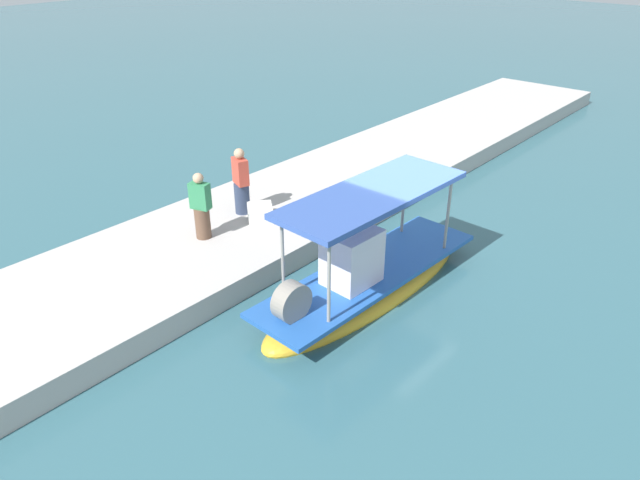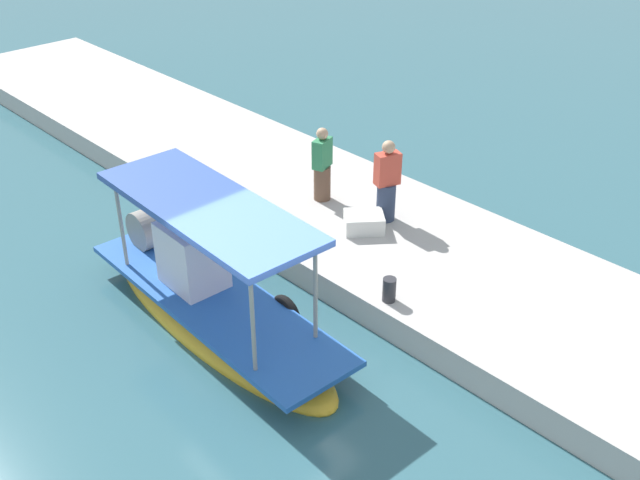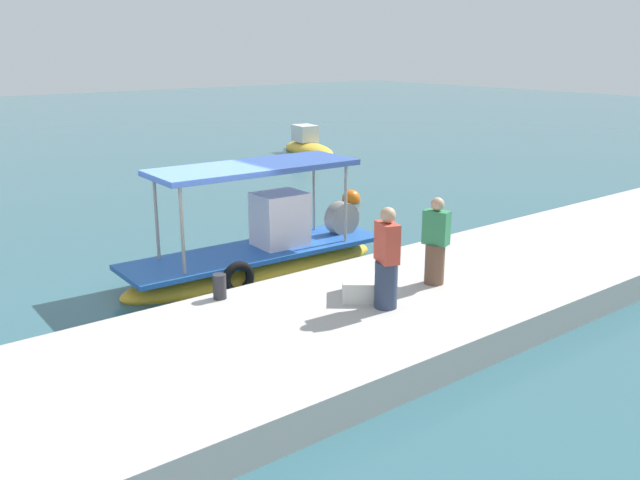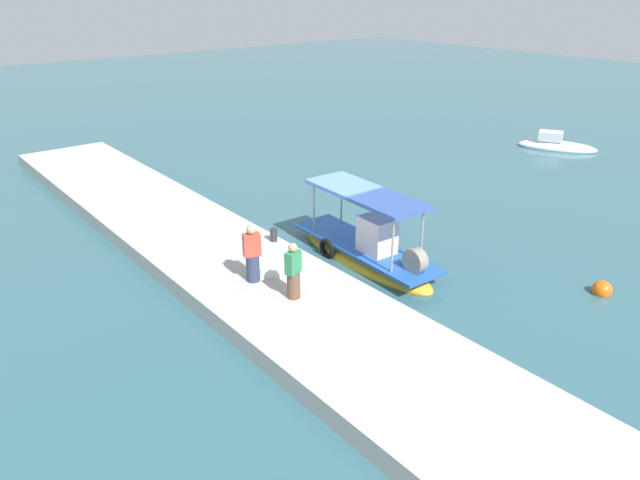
% 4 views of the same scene
% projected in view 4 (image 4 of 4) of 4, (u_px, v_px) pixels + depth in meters
% --- Properties ---
extents(ground_plane, '(120.00, 120.00, 0.00)m').
position_uv_depth(ground_plane, '(337.00, 248.00, 21.17)').
color(ground_plane, '#33606B').
extents(dock_quay, '(36.00, 4.33, 0.57)m').
position_uv_depth(dock_quay, '(242.00, 273.00, 18.79)').
color(dock_quay, '#BAB3AE').
rests_on(dock_quay, ground_plane).
extents(main_fishing_boat, '(6.37, 1.88, 2.81)m').
position_uv_depth(main_fishing_boat, '(366.00, 250.00, 20.05)').
color(main_fishing_boat, gold).
rests_on(main_fishing_boat, ground_plane).
extents(fisherman_near_bollard, '(0.47, 0.53, 1.67)m').
position_uv_depth(fisherman_near_bollard, '(293.00, 273.00, 16.47)').
color(fisherman_near_bollard, brown).
rests_on(fisherman_near_bollard, dock_quay).
extents(fisherman_by_crate, '(0.51, 0.57, 1.77)m').
position_uv_depth(fisherman_by_crate, '(252.00, 256.00, 17.38)').
color(fisherman_by_crate, '#2E3954').
rests_on(fisherman_by_crate, dock_quay).
extents(mooring_bollard, '(0.24, 0.24, 0.45)m').
position_uv_depth(mooring_bollard, '(274.00, 235.00, 20.29)').
color(mooring_bollard, '#2D2D33').
rests_on(mooring_bollard, dock_quay).
extents(cargo_crate, '(0.99, 1.01, 0.36)m').
position_uv_depth(cargo_crate, '(271.00, 269.00, 18.02)').
color(cargo_crate, silver).
rests_on(cargo_crate, dock_quay).
extents(marker_buoy, '(0.60, 0.60, 0.60)m').
position_uv_depth(marker_buoy, '(602.00, 290.00, 18.09)').
color(marker_buoy, orange).
rests_on(marker_buoy, ground_plane).
extents(moored_boat_near, '(4.47, 3.33, 1.20)m').
position_uv_depth(moored_boat_near, '(556.00, 146.00, 33.52)').
color(moored_boat_near, white).
rests_on(moored_boat_near, ground_plane).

